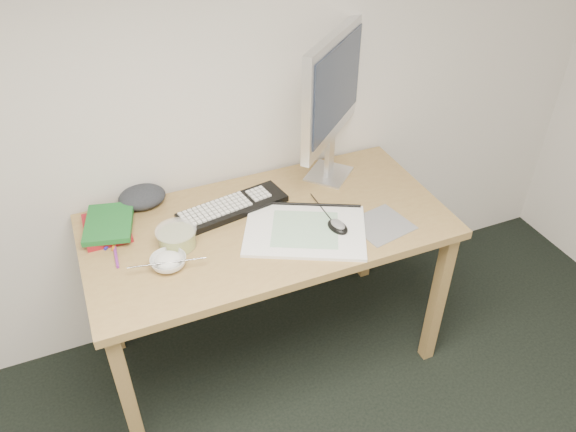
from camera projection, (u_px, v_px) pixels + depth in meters
name	position (u px, v px, depth m)	size (l,w,h in m)	color
desk	(268.00, 239.00, 2.22)	(1.40, 0.70, 0.75)	#A3844A
mousepad	(381.00, 225.00, 2.16)	(0.21, 0.19, 0.00)	gray
sketchpad	(305.00, 230.00, 2.12)	(0.45, 0.32, 0.01)	white
keyboard	(233.00, 207.00, 2.23)	(0.44, 0.14, 0.03)	black
monitor	(333.00, 91.00, 2.21)	(0.42, 0.39, 0.62)	silver
mouse	(338.00, 225.00, 2.11)	(0.06, 0.10, 0.03)	black
rice_bowl	(169.00, 262.00, 1.96)	(0.13, 0.13, 0.04)	white
chopsticks	(167.00, 263.00, 1.92)	(0.02, 0.02, 0.26)	silver
fruit_tub	(177.00, 238.00, 2.04)	(0.15, 0.15, 0.07)	#EFE254
book_red	(107.00, 228.00, 2.13)	(0.16, 0.22, 0.02)	maroon
book_green	(109.00, 223.00, 2.11)	(0.17, 0.24, 0.02)	#196426
cloth_lump	(142.00, 197.00, 2.25)	(0.16, 0.13, 0.07)	#27292F
pencil_pink	(258.00, 210.00, 2.23)	(0.01, 0.01, 0.18)	pink
pencil_tan	(284.00, 215.00, 2.20)	(0.01, 0.01, 0.16)	tan
pencil_black	(278.00, 213.00, 2.22)	(0.01, 0.01, 0.19)	black
marker_blue	(113.00, 239.00, 2.08)	(0.01, 0.01, 0.12)	#231FAA
marker_orange	(115.00, 237.00, 2.09)	(0.01, 0.01, 0.15)	orange
marker_purple	(116.00, 257.00, 2.00)	(0.01, 0.01, 0.12)	#802792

